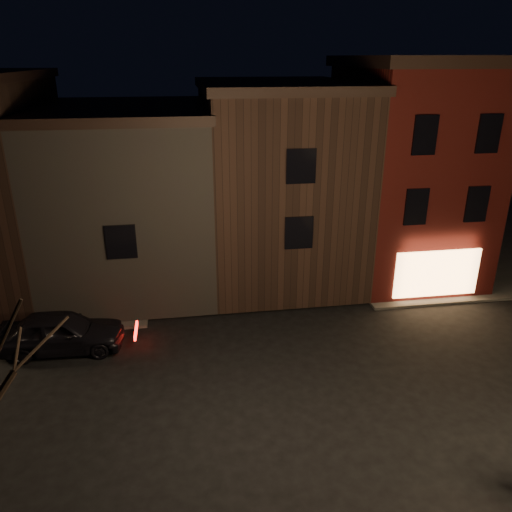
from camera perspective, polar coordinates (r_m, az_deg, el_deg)
The scene contains 6 objects.
ground at distance 17.65m, azimuth 3.87°, elevation -15.00°, with size 120.00×120.00×0.00m, color black.
sidewalk_far_right at distance 42.34m, azimuth 25.04°, elevation 5.39°, with size 30.00×30.00×0.12m, color #2D2B28.
corner_building at distance 26.34m, azimuth 17.01°, elevation 9.58°, with size 6.50×8.50×10.50m.
row_building_a at distance 25.38m, azimuth 2.33°, elevation 8.75°, with size 7.30×10.30×9.40m.
row_building_b at distance 25.16m, azimuth -14.24°, elevation 6.81°, with size 7.80×10.30×8.40m.
parked_car_a at distance 20.65m, azimuth -21.35°, elevation -8.08°, with size 1.87×4.65×1.58m, color black.
Camera 1 is at (-3.30, -13.75, 10.57)m, focal length 35.00 mm.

